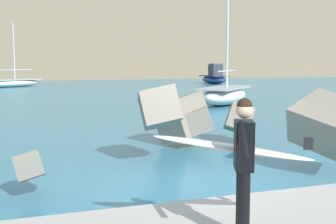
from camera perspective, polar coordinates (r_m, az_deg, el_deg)
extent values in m
plane|color=teal|center=(9.45, 3.74, -8.68)|extent=(400.00, 400.00, 0.00)
cube|color=gray|center=(13.70, 8.91, -0.82)|extent=(1.15, 1.08, 1.11)
cube|color=gray|center=(12.73, 3.80, -1.19)|extent=(1.00, 0.88, 0.83)
cube|color=slate|center=(8.56, -17.04, -6.52)|extent=(0.59, 0.67, 0.68)
cube|color=gray|center=(10.42, 19.42, -1.31)|extent=(1.70, 1.71, 1.45)
cube|color=gray|center=(13.10, 1.74, -0.67)|extent=(1.72, 1.62, 1.57)
cube|color=gray|center=(10.65, -1.07, 0.50)|extent=(1.15, 1.29, 1.19)
cylinder|color=black|center=(5.69, 9.47, -11.78)|extent=(0.15, 0.15, 0.90)
cylinder|color=black|center=(5.92, 9.24, -11.06)|extent=(0.15, 0.15, 0.90)
cube|color=black|center=(5.62, 9.49, -4.11)|extent=(0.35, 0.44, 0.60)
sphere|color=#DBB28E|center=(5.56, 9.57, 0.25)|extent=(0.21, 0.21, 0.21)
sphere|color=black|center=(5.56, 9.58, 0.76)|extent=(0.19, 0.19, 0.19)
cylinder|color=black|center=(5.22, 9.38, -3.58)|extent=(0.29, 0.52, 0.41)
cylinder|color=black|center=(5.87, 9.24, -4.05)|extent=(0.09, 0.09, 0.56)
ellipsoid|color=white|center=(5.95, 8.21, -4.50)|extent=(2.06, 1.16, 0.37)
cube|color=black|center=(6.08, 17.20, -3.81)|extent=(0.12, 0.07, 0.16)
ellipsoid|color=navy|center=(50.31, 5.79, 4.06)|extent=(1.97, 4.59, 0.85)
cube|color=navy|center=(50.30, 5.80, 4.49)|extent=(1.81, 4.22, 0.10)
cube|color=#33383D|center=(49.97, 5.98, 5.23)|extent=(1.17, 1.38, 1.22)
cube|color=#334C5B|center=(49.96, 5.99, 6.00)|extent=(1.05, 1.24, 0.12)
ellipsoid|color=white|center=(25.84, 7.11, 2.00)|extent=(4.82, 4.76, 0.99)
cube|color=#ACACAC|center=(25.81, 7.12, 3.02)|extent=(4.43, 4.38, 0.10)
cylinder|color=silver|center=(26.20, 7.50, 11.16)|extent=(0.12, 0.12, 7.32)
cylinder|color=silver|center=(26.11, 7.41, 5.11)|extent=(2.12, 2.07, 0.08)
ellipsoid|color=white|center=(45.77, -19.12, 3.43)|extent=(6.28, 4.58, 0.72)
cube|color=#ACACAC|center=(45.76, -19.14, 3.83)|extent=(5.78, 4.21, 0.10)
cylinder|color=silver|center=(45.97, -18.76, 7.23)|extent=(0.12, 0.12, 5.34)
cylinder|color=silver|center=(45.96, -18.68, 5.03)|extent=(3.28, 1.86, 0.08)
sphere|color=silver|center=(18.96, 1.98, -0.38)|extent=(0.44, 0.44, 0.44)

